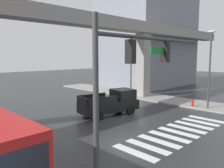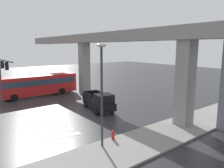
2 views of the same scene
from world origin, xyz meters
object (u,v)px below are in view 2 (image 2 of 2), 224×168
object	(u,v)px
pickup_truck	(100,102)
traffic_signal_mast	(3,71)
fire_hydrant	(113,136)
city_bus	(39,84)
street_lamp_mid_block	(184,74)
street_lamp_near_corner	(102,84)

from	to	relation	value
pickup_truck	traffic_signal_mast	distance (m)	11.29
fire_hydrant	city_bus	bearing A→B (deg)	176.96
traffic_signal_mast	street_lamp_mid_block	bearing A→B (deg)	40.67
city_bus	traffic_signal_mast	xyz separation A→B (m)	(4.49, -5.43, 2.67)
traffic_signal_mast	fire_hydrant	bearing A→B (deg)	17.32
traffic_signal_mast	fire_hydrant	world-z (taller)	traffic_signal_mast
pickup_truck	fire_hydrant	size ratio (longest dim) A/B	6.30
city_bus	traffic_signal_mast	size ratio (longest dim) A/B	1.67
city_bus	street_lamp_mid_block	bearing A→B (deg)	20.46
street_lamp_near_corner	fire_hydrant	distance (m)	4.34
pickup_truck	street_lamp_mid_block	distance (m)	9.48
pickup_truck	street_lamp_near_corner	world-z (taller)	street_lamp_near_corner
pickup_truck	traffic_signal_mast	size ratio (longest dim) A/B	0.83
street_lamp_near_corner	pickup_truck	bearing A→B (deg)	146.62
city_bus	street_lamp_mid_block	xyz separation A→B (m)	(19.11, 7.13, 2.83)
pickup_truck	fire_hydrant	xyz separation A→B (m)	(7.19, -3.72, -0.56)
street_lamp_near_corner	traffic_signal_mast	bearing A→B (deg)	-167.84
city_bus	fire_hydrant	xyz separation A→B (m)	(18.71, -1.00, -1.29)
street_lamp_near_corner	fire_hydrant	xyz separation A→B (m)	(-0.40, 1.28, -4.13)
street_lamp_near_corner	street_lamp_mid_block	world-z (taller)	same
traffic_signal_mast	fire_hydrant	xyz separation A→B (m)	(14.22, 4.44, -3.96)
pickup_truck	street_lamp_near_corner	size ratio (longest dim) A/B	0.74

